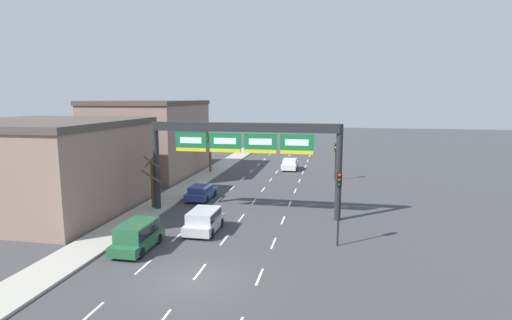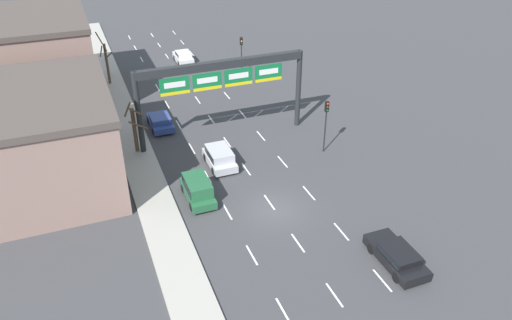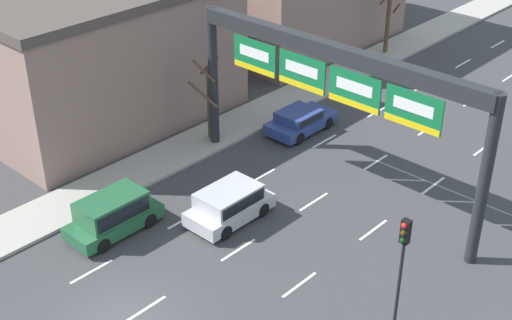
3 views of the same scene
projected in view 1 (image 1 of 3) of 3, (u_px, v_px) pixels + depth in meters
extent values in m
plane|color=#3D3D3F|center=(194.00, 280.00, 20.70)|extent=(220.00, 220.00, 0.00)
cube|color=#A8A399|center=(57.00, 266.00, 22.19)|extent=(2.80, 110.00, 0.15)
cube|color=white|center=(91.00, 314.00, 17.44)|extent=(0.12, 2.00, 0.01)
cube|color=white|center=(144.00, 267.00, 22.29)|extent=(0.12, 2.00, 0.01)
cube|color=white|center=(178.00, 237.00, 27.14)|extent=(0.12, 2.00, 0.01)
cube|color=white|center=(201.00, 215.00, 31.99)|extent=(0.12, 2.00, 0.01)
cube|color=white|center=(219.00, 200.00, 36.84)|extent=(0.12, 2.00, 0.01)
cube|color=white|center=(232.00, 188.00, 41.69)|extent=(0.12, 2.00, 0.01)
cube|color=white|center=(243.00, 179.00, 46.53)|extent=(0.12, 2.00, 0.01)
cube|color=white|center=(251.00, 171.00, 51.38)|extent=(0.12, 2.00, 0.01)
cube|color=white|center=(259.00, 165.00, 56.23)|extent=(0.12, 2.00, 0.01)
cube|color=white|center=(265.00, 159.00, 61.08)|extent=(0.12, 2.00, 0.01)
cube|color=white|center=(270.00, 155.00, 65.93)|extent=(0.12, 2.00, 0.01)
cube|color=white|center=(200.00, 272.00, 21.67)|extent=(0.12, 2.00, 0.01)
cube|color=white|center=(224.00, 240.00, 26.52)|extent=(0.12, 2.00, 0.01)
cube|color=white|center=(241.00, 218.00, 31.37)|extent=(0.12, 2.00, 0.01)
cube|color=white|center=(254.00, 202.00, 36.22)|extent=(0.12, 2.00, 0.01)
cube|color=white|center=(263.00, 189.00, 41.07)|extent=(0.12, 2.00, 0.01)
cube|color=white|center=(271.00, 180.00, 45.92)|extent=(0.12, 2.00, 0.01)
cube|color=white|center=(277.00, 172.00, 50.77)|extent=(0.12, 2.00, 0.01)
cube|color=white|center=(282.00, 165.00, 55.62)|extent=(0.12, 2.00, 0.01)
cube|color=white|center=(286.00, 160.00, 60.47)|extent=(0.12, 2.00, 0.01)
cube|color=white|center=(290.00, 155.00, 65.32)|extent=(0.12, 2.00, 0.01)
cube|color=white|center=(260.00, 277.00, 21.05)|extent=(0.12, 2.00, 0.01)
cube|color=white|center=(274.00, 243.00, 25.90)|extent=(0.12, 2.00, 0.01)
cube|color=white|center=(283.00, 220.00, 30.75)|extent=(0.12, 2.00, 0.01)
cube|color=white|center=(290.00, 204.00, 35.60)|extent=(0.12, 2.00, 0.01)
cube|color=white|center=(295.00, 191.00, 40.45)|extent=(0.12, 2.00, 0.01)
cube|color=white|center=(299.00, 181.00, 45.30)|extent=(0.12, 2.00, 0.01)
cube|color=white|center=(303.00, 173.00, 50.15)|extent=(0.12, 2.00, 0.01)
cube|color=white|center=(305.00, 166.00, 55.00)|extent=(0.12, 2.00, 0.01)
cube|color=white|center=(308.00, 161.00, 59.85)|extent=(0.12, 2.00, 0.01)
cube|color=white|center=(310.00, 156.00, 64.70)|extent=(0.12, 2.00, 0.01)
cylinder|color=#232628|center=(157.00, 166.00, 33.05)|extent=(0.48, 0.48, 7.42)
cylinder|color=#232628|center=(339.00, 173.00, 30.28)|extent=(0.48, 0.48, 7.42)
cube|color=#232628|center=(243.00, 127.00, 31.14)|extent=(14.80, 0.60, 0.70)
cube|color=#116B38|center=(191.00, 142.00, 31.79)|extent=(2.57, 0.08, 1.51)
cube|color=white|center=(191.00, 140.00, 31.73)|extent=(1.80, 0.02, 0.48)
cube|color=yellow|center=(191.00, 150.00, 31.84)|extent=(2.51, 0.02, 0.27)
cube|color=#116B38|center=(225.00, 143.00, 31.26)|extent=(2.57, 0.08, 1.51)
cube|color=white|center=(225.00, 141.00, 31.20)|extent=(1.80, 0.02, 0.48)
cube|color=yellow|center=(225.00, 151.00, 31.32)|extent=(2.51, 0.02, 0.27)
cube|color=#116B38|center=(260.00, 143.00, 30.74)|extent=(2.57, 0.08, 1.51)
cube|color=white|center=(260.00, 142.00, 30.67)|extent=(1.80, 0.02, 0.48)
cube|color=yellow|center=(260.00, 151.00, 30.79)|extent=(2.51, 0.02, 0.27)
cube|color=#116B38|center=(297.00, 144.00, 30.21)|extent=(2.57, 0.08, 1.51)
cube|color=white|center=(297.00, 142.00, 30.14)|extent=(1.80, 0.02, 0.48)
cube|color=yellow|center=(297.00, 152.00, 30.26)|extent=(2.51, 0.02, 0.27)
cube|color=gray|center=(45.00, 169.00, 32.99)|extent=(13.28, 13.79, 7.05)
cube|color=#4C423D|center=(41.00, 123.00, 32.41)|extent=(13.55, 14.07, 0.50)
cube|color=gray|center=(150.00, 140.00, 48.89)|extent=(10.65, 13.92, 8.50)
cube|color=#4C423D|center=(149.00, 103.00, 48.20)|extent=(10.86, 14.20, 0.50)
cube|color=silver|center=(290.00, 165.00, 52.29)|extent=(1.85, 3.96, 0.73)
cube|color=silver|center=(290.00, 161.00, 51.96)|extent=(1.70, 2.06, 0.53)
cube|color=black|center=(290.00, 161.00, 51.96)|extent=(1.74, 1.89, 0.38)
cylinder|color=black|center=(285.00, 165.00, 53.64)|extent=(0.22, 0.66, 0.66)
cylinder|color=black|center=(297.00, 166.00, 53.32)|extent=(0.22, 0.66, 0.66)
cylinder|color=black|center=(282.00, 169.00, 51.33)|extent=(0.22, 0.66, 0.66)
cylinder|color=black|center=(295.00, 169.00, 51.02)|extent=(0.22, 0.66, 0.66)
cube|color=#235B38|center=(138.00, 242.00, 24.78)|extent=(1.82, 4.15, 0.60)
cube|color=#235B38|center=(137.00, 230.00, 24.62)|extent=(1.67, 2.90, 0.95)
cube|color=black|center=(137.00, 230.00, 24.62)|extent=(1.71, 2.67, 0.68)
cylinder|color=black|center=(135.00, 237.00, 26.17)|extent=(0.22, 0.66, 0.66)
cylinder|color=black|center=(159.00, 238.00, 25.86)|extent=(0.22, 0.66, 0.66)
cylinder|color=black|center=(115.00, 251.00, 23.76)|extent=(0.22, 0.66, 0.66)
cylinder|color=black|center=(141.00, 253.00, 23.45)|extent=(0.22, 0.66, 0.66)
cube|color=#B7B7BC|center=(204.00, 224.00, 28.11)|extent=(1.95, 3.94, 0.63)
cube|color=#B7B7BC|center=(204.00, 215.00, 27.97)|extent=(1.79, 2.76, 0.74)
cube|color=black|center=(204.00, 215.00, 27.97)|extent=(1.83, 2.54, 0.53)
cylinder|color=black|center=(198.00, 221.00, 29.45)|extent=(0.22, 0.66, 0.66)
cylinder|color=black|center=(221.00, 223.00, 29.12)|extent=(0.22, 0.66, 0.66)
cylinder|color=black|center=(186.00, 232.00, 27.16)|extent=(0.22, 0.66, 0.66)
cylinder|color=black|center=(211.00, 233.00, 26.83)|extent=(0.22, 0.66, 0.66)
cube|color=navy|center=(201.00, 194.00, 37.20)|extent=(1.95, 4.11, 0.59)
cube|color=navy|center=(200.00, 189.00, 36.88)|extent=(1.79, 2.14, 0.48)
cube|color=black|center=(200.00, 189.00, 36.88)|extent=(1.83, 1.96, 0.35)
cylinder|color=black|center=(197.00, 192.00, 38.59)|extent=(0.22, 0.66, 0.66)
cylinder|color=black|center=(214.00, 193.00, 38.25)|extent=(0.22, 0.66, 0.66)
cylinder|color=black|center=(188.00, 198.00, 36.20)|extent=(0.22, 0.66, 0.66)
cylinder|color=black|center=(206.00, 199.00, 35.86)|extent=(0.22, 0.66, 0.66)
cylinder|color=black|center=(338.00, 217.00, 25.17)|extent=(0.12, 0.12, 3.86)
cube|color=black|center=(339.00, 180.00, 24.80)|extent=(0.30, 0.24, 0.90)
sphere|color=red|center=(340.00, 175.00, 24.63)|extent=(0.20, 0.20, 0.20)
sphere|color=#412F0C|center=(340.00, 180.00, 24.67)|extent=(0.20, 0.20, 0.20)
sphere|color=#0E3515|center=(339.00, 185.00, 24.72)|extent=(0.20, 0.20, 0.20)
cylinder|color=black|center=(335.00, 166.00, 45.49)|extent=(0.12, 0.12, 3.33)
cube|color=black|center=(336.00, 147.00, 45.16)|extent=(0.30, 0.24, 0.90)
sphere|color=#3D0E0C|center=(336.00, 145.00, 44.99)|extent=(0.20, 0.20, 0.20)
sphere|color=gold|center=(336.00, 148.00, 45.03)|extent=(0.20, 0.20, 0.20)
sphere|color=#0E3515|center=(336.00, 150.00, 45.08)|extent=(0.20, 0.20, 0.20)
cylinder|color=brown|center=(153.00, 184.00, 33.58)|extent=(0.33, 0.33, 4.03)
cylinder|color=brown|center=(151.00, 162.00, 32.69)|extent=(1.25, 0.57, 1.09)
cylinder|color=brown|center=(150.00, 161.00, 33.67)|extent=(0.84, 0.84, 1.02)
cylinder|color=brown|center=(151.00, 177.00, 32.68)|extent=(1.63, 0.70, 1.26)
cylinder|color=brown|center=(210.00, 154.00, 49.92)|extent=(0.29, 0.29, 4.56)
cylinder|color=brown|center=(207.00, 142.00, 49.97)|extent=(0.55, 0.96, 1.03)
cylinder|color=brown|center=(207.00, 132.00, 49.15)|extent=(1.01, 0.72, 2.14)
cylinder|color=brown|center=(214.00, 147.00, 50.13)|extent=(0.96, 0.82, 1.00)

